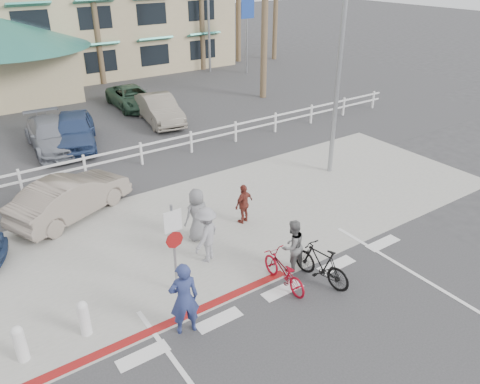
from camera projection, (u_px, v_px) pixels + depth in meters
ground at (297, 303)px, 11.99m from camera, size 140.00×140.00×0.00m
bike_path at (356, 351)px, 10.53m from camera, size 12.00×16.00×0.01m
sidewalk_plaza at (207, 228)px, 15.29m from camera, size 22.00×7.00×0.01m
cross_street at (154, 184)px, 18.23m from camera, size 40.00×5.00×0.01m
parking_lot at (78, 120)px, 25.19m from camera, size 50.00×16.00×0.01m
curb_red at (171, 322)px, 11.35m from camera, size 7.00×0.25×0.02m
rail_fence at (143, 153)px, 19.72m from camera, size 29.40×0.16×1.00m
sign_post at (174, 245)px, 11.79m from camera, size 0.50×0.10×2.90m
bollard_0 at (84, 318)px, 10.82m from camera, size 0.26×0.26×0.95m
bollard_1 at (20, 343)px, 10.11m from camera, size 0.26×0.26×0.95m
streetlight_0 at (340, 60)px, 17.28m from camera, size 0.60×2.00×9.00m
streetlight_1 at (208, 5)px, 33.52m from camera, size 0.60×2.00×9.50m
info_sign at (247, 34)px, 33.95m from camera, size 1.20×0.16×5.60m
bike_red at (284, 271)px, 12.44m from camera, size 0.71×1.79×0.92m
rider_red at (184, 299)px, 10.69m from camera, size 0.79×0.61×1.92m
bike_black at (321, 264)px, 12.57m from camera, size 0.78×1.89×1.10m
rider_black at (292, 246)px, 12.94m from camera, size 0.80×0.65×1.56m
pedestrian_a at (206, 235)px, 13.32m from camera, size 1.28×1.13×1.71m
pedestrian_child at (244, 204)px, 15.32m from camera, size 0.87×0.54×1.38m
pedestrian_b at (197, 215)px, 14.33m from camera, size 0.86×0.59×1.72m
car_white_sedan at (71, 197)px, 15.73m from camera, size 4.52×3.14×1.41m
lot_car_1 at (52, 135)px, 21.15m from camera, size 2.20×4.80×1.36m
lot_car_2 at (74, 131)px, 21.45m from camera, size 3.07×4.85×1.54m
lot_car_3 at (159, 109)px, 24.55m from camera, size 2.15×4.56×1.44m
lot_car_5 at (132, 97)px, 27.04m from camera, size 2.20×4.45×1.21m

